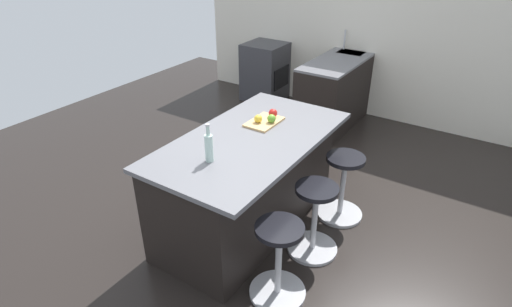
% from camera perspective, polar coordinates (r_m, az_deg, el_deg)
% --- Properties ---
extents(ground_plane, '(7.72, 7.72, 0.00)m').
position_cam_1_polar(ground_plane, '(4.31, -1.43, -7.04)').
color(ground_plane, black).
extents(interior_partition_left, '(0.15, 5.24, 2.63)m').
position_cam_1_polar(interior_partition_left, '(6.27, 14.71, 16.93)').
color(interior_partition_left, silver).
rests_on(interior_partition_left, ground_plane).
extents(sink_cabinet, '(1.96, 0.60, 1.20)m').
position_cam_1_polar(sink_cabinet, '(6.21, 11.85, 8.99)').
color(sink_cabinet, black).
rests_on(sink_cabinet, ground_plane).
extents(oven_range, '(0.60, 0.61, 0.89)m').
position_cam_1_polar(oven_range, '(6.78, 1.26, 11.10)').
color(oven_range, '#38383D').
rests_on(oven_range, ground_plane).
extents(kitchen_island, '(1.90, 1.03, 0.93)m').
position_cam_1_polar(kitchen_island, '(3.81, -1.22, -3.81)').
color(kitchen_island, black).
rests_on(kitchen_island, ground_plane).
extents(stool_by_window, '(0.44, 0.44, 0.66)m').
position_cam_1_polar(stool_by_window, '(4.09, 11.68, -4.69)').
color(stool_by_window, '#B7B7BC').
rests_on(stool_by_window, ground_plane).
extents(stool_middle, '(0.44, 0.44, 0.66)m').
position_cam_1_polar(stool_middle, '(3.63, 7.95, -9.15)').
color(stool_middle, '#B7B7BC').
rests_on(stool_middle, ground_plane).
extents(stool_near_camera, '(0.44, 0.44, 0.66)m').
position_cam_1_polar(stool_near_camera, '(3.22, 3.07, -14.74)').
color(stool_near_camera, '#B7B7BC').
rests_on(stool_near_camera, ground_plane).
extents(cutting_board, '(0.36, 0.24, 0.02)m').
position_cam_1_polar(cutting_board, '(3.82, 1.12, 4.32)').
color(cutting_board, tan).
rests_on(cutting_board, kitchen_island).
extents(apple_yellow, '(0.07, 0.07, 0.07)m').
position_cam_1_polar(apple_yellow, '(3.78, 0.30, 4.78)').
color(apple_yellow, gold).
rests_on(apple_yellow, cutting_board).
extents(apple_red, '(0.08, 0.08, 0.08)m').
position_cam_1_polar(apple_red, '(3.89, 2.32, 5.53)').
color(apple_red, red).
rests_on(apple_red, cutting_board).
extents(apple_green, '(0.08, 0.08, 0.08)m').
position_cam_1_polar(apple_green, '(3.78, 2.13, 4.78)').
color(apple_green, '#609E2D').
rests_on(apple_green, cutting_board).
extents(water_bottle, '(0.06, 0.06, 0.31)m').
position_cam_1_polar(water_bottle, '(3.17, -6.44, 0.90)').
color(water_bottle, silver).
rests_on(water_bottle, kitchen_island).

